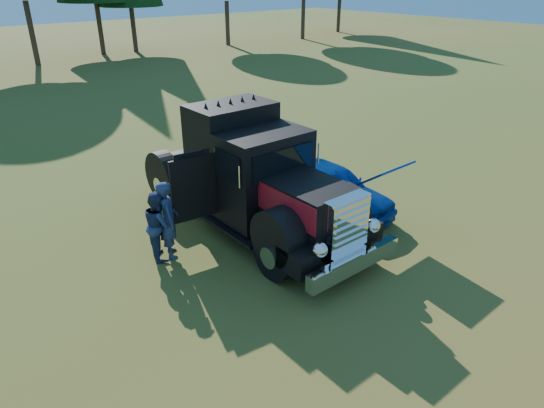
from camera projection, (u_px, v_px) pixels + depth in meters
The scene contains 5 objects.
ground at pixel (259, 274), 10.43m from camera, with size 120.00×120.00×0.00m, color #325619.
diamond_t_truck at pixel (253, 180), 11.80m from camera, with size 3.38×7.16×3.00m.
hotrod_coupe at pixel (329, 187), 12.97m from camera, with size 1.61×4.09×1.89m.
spectator_near at pixel (168, 219), 10.75m from camera, with size 0.66×0.43×1.81m, color #1F2B49.
spectator_far at pixel (159, 225), 10.74m from camera, with size 0.78×0.61×1.60m, color #1A233D.
Camera 1 is at (-5.33, -6.94, 5.88)m, focal length 32.00 mm.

